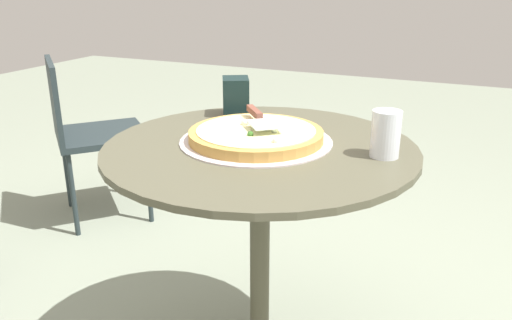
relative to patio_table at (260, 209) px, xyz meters
name	(u,v)px	position (x,y,z in m)	size (l,w,h in m)	color
patio_table	(260,209)	(0.00, 0.00, 0.00)	(0.84, 0.84, 0.75)	#504E3C
pizza_on_tray	(256,136)	(-0.02, -0.02, 0.21)	(0.42, 0.42, 0.05)	silver
pizza_server	(259,117)	(-0.06, -0.03, 0.25)	(0.19, 0.17, 0.02)	silver
drinking_cup	(386,134)	(-0.04, 0.32, 0.25)	(0.07, 0.07, 0.12)	white
napkin_dispenser	(236,97)	(-0.25, -0.20, 0.25)	(0.10, 0.08, 0.12)	black
patio_chair_corner	(85,126)	(-0.66, -1.22, -0.08)	(0.59, 0.59, 0.81)	#243032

